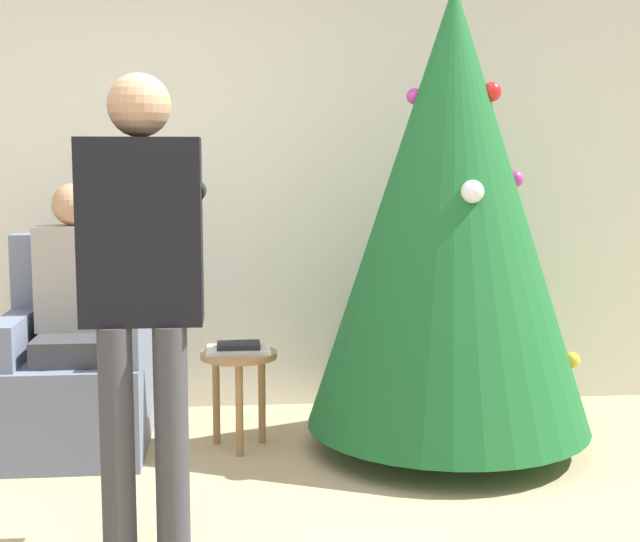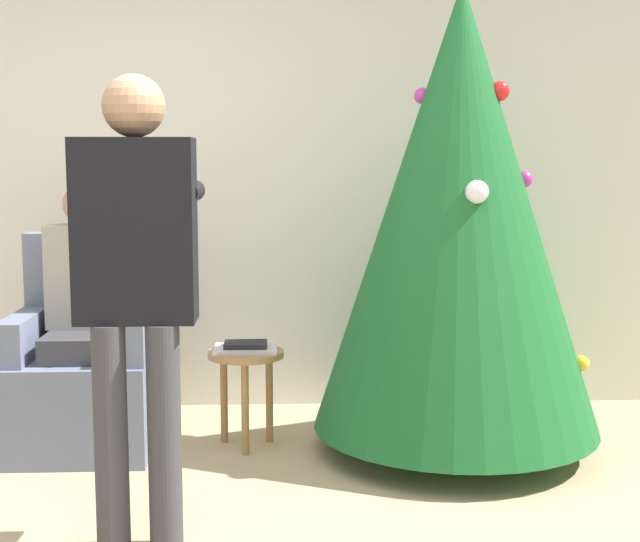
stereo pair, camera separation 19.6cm
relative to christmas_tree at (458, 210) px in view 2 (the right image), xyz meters
The scene contains 8 objects.
wall_back 1.47m from the christmas_tree, 143.75° to the left, with size 8.00×0.06×2.70m.
christmas_tree is the anchor object (origin of this frame).
armchair 1.95m from the christmas_tree, behind, with size 0.66×0.68×1.03m.
person_seated 1.84m from the christmas_tree, behind, with size 0.36×0.46×1.28m.
person_standing 1.67m from the christmas_tree, 143.58° to the right, with size 0.44×0.57×1.69m.
side_stool 1.27m from the christmas_tree, behind, with size 0.37×0.37×0.47m.
laptop 1.21m from the christmas_tree, behind, with size 0.30×0.21×0.02m.
book 1.20m from the christmas_tree, behind, with size 0.21×0.15×0.02m.
Camera 2 is at (0.35, -2.76, 1.39)m, focal length 50.00 mm.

